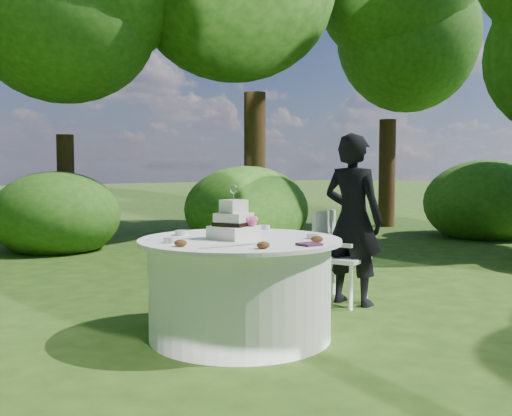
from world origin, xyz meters
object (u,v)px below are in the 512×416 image
Objects in this scene: guest at (353,219)px; cake at (234,224)px; napkins at (309,244)px; chair at (335,250)px; table at (240,288)px.

cake is at bearing 84.23° from guest.
guest reaches higher than napkins.
guest is at bearing -42.95° from chair.
napkins is at bearing -70.31° from cake.
table is 3.69× the size of cake.
guest is 0.34m from chair.
napkins is 0.68m from cake.
chair is at bearing 41.65° from napkins.
chair reaches higher than table.
table is at bearing -161.93° from chair.
table is 1.74× the size of chair.
napkins is 0.33× the size of cake.
napkins is 0.16× the size of chair.
guest is at bearing 12.54° from table.
napkins is at bearing -73.71° from table.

